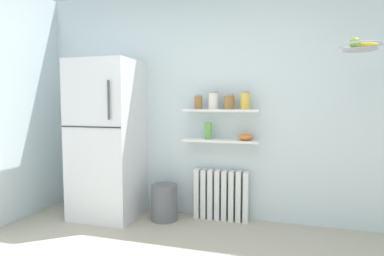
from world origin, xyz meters
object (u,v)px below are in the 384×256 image
at_px(refrigerator, 107,139).
at_px(storage_jar_1, 213,101).
at_px(hanging_fruit_basket, 360,45).
at_px(storage_jar_2, 229,102).
at_px(vase, 208,131).
at_px(shelf_bowl, 246,137).
at_px(trash_bin, 164,202).
at_px(storage_jar_3, 245,101).
at_px(radiator, 221,195).
at_px(storage_jar_0, 198,102).

height_order(refrigerator, storage_jar_1, refrigerator).
distance_m(storage_jar_1, hanging_fruit_basket, 1.48).
xyz_separation_m(storage_jar_2, vase, (-0.23, 0.00, -0.32)).
bearing_deg(refrigerator, vase, 10.42).
xyz_separation_m(shelf_bowl, trash_bin, (-0.88, -0.16, -0.75)).
distance_m(storage_jar_3, vase, 0.52).
height_order(refrigerator, radiator, refrigerator).
xyz_separation_m(radiator, trash_bin, (-0.61, -0.19, -0.08)).
relative_size(refrigerator, vase, 9.71).
xyz_separation_m(storage_jar_2, hanging_fruit_basket, (1.18, -0.36, 0.47)).
distance_m(storage_jar_2, trash_bin, 1.33).
xyz_separation_m(storage_jar_2, trash_bin, (-0.69, -0.16, -1.12)).
height_order(storage_jar_0, storage_jar_2, storage_jar_2).
xyz_separation_m(storage_jar_0, storage_jar_2, (0.34, 0.00, 0.00)).
distance_m(radiator, hanging_fruit_basket, 2.02).
bearing_deg(trash_bin, radiator, 17.15).
height_order(storage_jar_2, trash_bin, storage_jar_2).
distance_m(storage_jar_3, trash_bin, 1.44).
bearing_deg(radiator, storage_jar_2, -19.22).
distance_m(radiator, storage_jar_0, 1.07).
distance_m(storage_jar_0, hanging_fruit_basket, 1.64).
xyz_separation_m(radiator, shelf_bowl, (0.27, -0.03, 0.67)).
xyz_separation_m(storage_jar_1, storage_jar_2, (0.17, -0.00, -0.01)).
xyz_separation_m(radiator, hanging_fruit_basket, (1.27, -0.39, 1.52)).
xyz_separation_m(shelf_bowl, hanging_fruit_basket, (1.00, -0.36, 0.85)).
relative_size(radiator, hanging_fruit_basket, 1.79).
height_order(storage_jar_1, vase, storage_jar_1).
relative_size(refrigerator, storage_jar_0, 11.00).
relative_size(storage_jar_1, vase, 1.06).
height_order(shelf_bowl, trash_bin, shelf_bowl).
relative_size(storage_jar_0, hanging_fruit_basket, 0.48).
height_order(radiator, hanging_fruit_basket, hanging_fruit_basket).
bearing_deg(hanging_fruit_basket, storage_jar_2, 163.09).
bearing_deg(shelf_bowl, storage_jar_3, 180.00).
bearing_deg(shelf_bowl, refrigerator, -172.30).
xyz_separation_m(refrigerator, vase, (1.14, 0.21, 0.11)).
distance_m(radiator, shelf_bowl, 0.72).
xyz_separation_m(storage_jar_1, shelf_bowl, (0.36, -0.00, -0.39)).
relative_size(storage_jar_3, shelf_bowl, 1.15).
xyz_separation_m(storage_jar_3, trash_bin, (-0.87, -0.16, -1.13)).
xyz_separation_m(storage_jar_1, hanging_fruit_basket, (1.36, -0.36, 0.46)).
xyz_separation_m(storage_jar_0, hanging_fruit_basket, (1.53, -0.36, 0.48)).
xyz_separation_m(storage_jar_0, trash_bin, (-0.35, -0.16, -1.12)).
height_order(refrigerator, vase, refrigerator).
relative_size(storage_jar_3, trash_bin, 0.48).
distance_m(storage_jar_1, shelf_bowl, 0.53).
relative_size(storage_jar_1, storage_jar_2, 1.17).
relative_size(storage_jar_1, shelf_bowl, 1.17).
bearing_deg(refrigerator, shelf_bowl, 7.70).
distance_m(storage_jar_1, storage_jar_2, 0.17).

